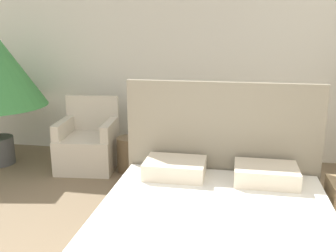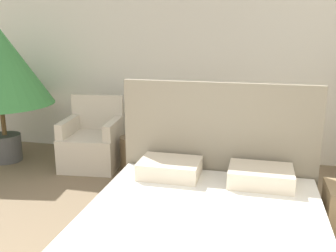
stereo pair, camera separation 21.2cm
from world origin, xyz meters
The scene contains 4 objects.
wall_back centered at (0.00, 4.09, 1.45)m, with size 10.00×0.06×2.90m.
armchair_near_window_left centered at (-0.75, 3.32, 0.28)m, with size 0.76×0.74×0.90m.
armchair_near_window_right centered at (0.36, 3.32, 0.28)m, with size 0.75×0.73×0.90m.
side_table centered at (-0.19, 3.31, 0.22)m, with size 0.32×0.32×0.44m.
Camera 2 is at (1.30, -0.94, 1.75)m, focal length 40.00 mm.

